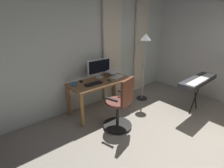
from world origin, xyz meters
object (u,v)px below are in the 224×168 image
computer_monitor (99,67)px  piano_keyboard (198,81)px  cell_phone_by_monitor (81,81)px  mug_coffee (74,84)px  laptop (115,75)px  floor_lamp (145,51)px  desk (100,85)px  office_chair (121,106)px  cell_phone_face_up (109,81)px  computer_keyboard (94,84)px

computer_monitor → piano_keyboard: bearing=133.3°
cell_phone_by_monitor → mug_coffee: 0.27m
computer_monitor → mug_coffee: (0.71, 0.13, -0.20)m
laptop → floor_lamp: floor_lamp is taller
computer_monitor → desk: bearing=57.6°
office_chair → cell_phone_face_up: office_chair is taller
laptop → mug_coffee: bearing=-21.6°
cell_phone_face_up → mug_coffee: mug_coffee is taller
computer_keyboard → mug_coffee: mug_coffee is taller
office_chair → computer_monitor: computer_monitor is taller
mug_coffee → computer_monitor: bearing=-169.7°
computer_keyboard → mug_coffee: bearing=-24.9°
desk → laptop: 0.46m
desk → cell_phone_by_monitor: (0.35, -0.21, 0.11)m
desk → computer_keyboard: 0.27m
office_chair → cell_phone_face_up: size_ratio=7.20×
desk → floor_lamp: floor_lamp is taller
computer_monitor → mug_coffee: computer_monitor is taller
desk → mug_coffee: mug_coffee is taller
desk → cell_phone_face_up: 0.22m
computer_monitor → piano_keyboard: size_ratio=0.50×
office_chair → mug_coffee: (0.47, -0.87, 0.29)m
floor_lamp → cell_phone_by_monitor: bearing=-14.6°
mug_coffee → floor_lamp: size_ratio=0.08×
office_chair → floor_lamp: bearing=8.6°
computer_keyboard → laptop: (-0.66, -0.09, 0.04)m
cell_phone_by_monitor → cell_phone_face_up: same height
cell_phone_by_monitor → piano_keyboard: piano_keyboard is taller
mug_coffee → cell_phone_face_up: bearing=164.1°
computer_monitor → cell_phone_face_up: bearing=92.7°
desk → piano_keyboard: piano_keyboard is taller
cell_phone_face_up → laptop: bearing=-134.2°
floor_lamp → desk: bearing=-9.1°
office_chair → piano_keyboard: size_ratio=0.85×
computer_keyboard → floor_lamp: 1.53m
office_chair → cell_phone_by_monitor: (0.24, -1.00, 0.25)m
office_chair → cell_phone_by_monitor: bearing=87.7°
mug_coffee → desk: bearing=172.4°
desk → office_chair: (0.11, 0.79, -0.15)m
cell_phone_by_monitor → cell_phone_face_up: (-0.50, 0.34, 0.00)m
desk → computer_monitor: size_ratio=2.24×
piano_keyboard → floor_lamp: (0.42, -1.19, 0.53)m
computer_keyboard → laptop: bearing=-172.5°
floor_lamp → office_chair: bearing=24.4°
desk → piano_keyboard: bearing=139.6°
cell_phone_face_up → mug_coffee: (0.72, -0.21, 0.04)m
computer_monitor → laptop: bearing=146.0°
desk → piano_keyboard: (-1.62, 1.38, 0.10)m
laptop → floor_lamp: size_ratio=0.25×
cell_phone_by_monitor → piano_keyboard: (-1.97, 1.59, -0.00)m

